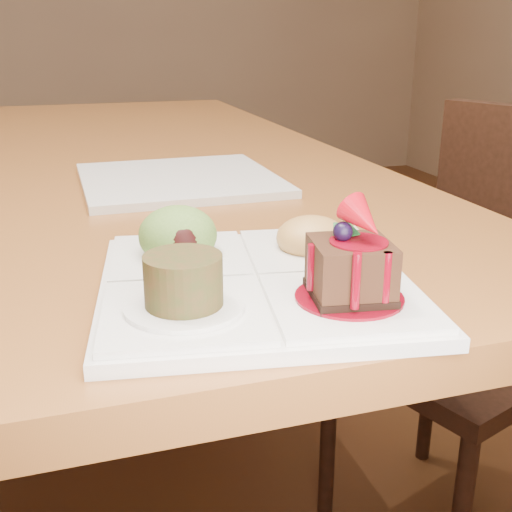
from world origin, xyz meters
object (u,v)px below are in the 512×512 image
object	(u,v)px
chair_right	(483,304)
sampler_plate	(253,269)
dining_table	(80,189)
second_plate	(179,180)

from	to	relation	value
chair_right	sampler_plate	world-z (taller)	sampler_plate
dining_table	second_plate	world-z (taller)	second_plate
chair_right	sampler_plate	distance (m)	0.79
chair_right	second_plate	world-z (taller)	chair_right
sampler_plate	second_plate	xyz separation A→B (m)	(0.02, 0.45, -0.02)
dining_table	chair_right	distance (m)	0.81
chair_right	second_plate	size ratio (longest dim) A/B	2.89
dining_table	second_plate	xyz separation A→B (m)	(0.14, -0.30, 0.07)
sampler_plate	second_plate	size ratio (longest dim) A/B	1.08
sampler_plate	dining_table	bearing A→B (deg)	108.16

